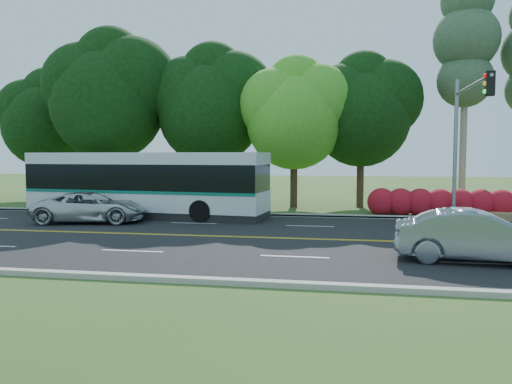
% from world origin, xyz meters
% --- Properties ---
extents(ground, '(120.00, 120.00, 0.00)m').
position_xyz_m(ground, '(0.00, 0.00, 0.00)').
color(ground, '#30501A').
rests_on(ground, ground).
extents(road, '(60.00, 14.00, 0.02)m').
position_xyz_m(road, '(0.00, 0.00, 0.01)').
color(road, black).
rests_on(road, ground).
extents(curb_north, '(60.00, 0.30, 0.15)m').
position_xyz_m(curb_north, '(0.00, 7.15, 0.07)').
color(curb_north, '#ABA49A').
rests_on(curb_north, ground).
extents(curb_south, '(60.00, 0.30, 0.15)m').
position_xyz_m(curb_south, '(0.00, -7.15, 0.07)').
color(curb_south, '#ABA49A').
rests_on(curb_south, ground).
extents(grass_verge, '(60.00, 4.00, 0.10)m').
position_xyz_m(grass_verge, '(0.00, 9.00, 0.05)').
color(grass_verge, '#30501A').
rests_on(grass_verge, ground).
extents(lane_markings, '(57.60, 13.82, 0.00)m').
position_xyz_m(lane_markings, '(-0.09, 0.00, 0.02)').
color(lane_markings, gold).
rests_on(lane_markings, road).
extents(tree_row, '(44.70, 9.10, 13.84)m').
position_xyz_m(tree_row, '(-5.15, 12.13, 6.73)').
color(tree_row, '#322416').
rests_on(tree_row, ground).
extents(bougainvillea_hedge, '(9.50, 2.25, 1.50)m').
position_xyz_m(bougainvillea_hedge, '(7.18, 8.15, 0.72)').
color(bougainvillea_hedge, '#A00D17').
rests_on(bougainvillea_hedge, ground).
extents(traffic_signal, '(0.42, 6.10, 7.00)m').
position_xyz_m(traffic_signal, '(6.49, 5.40, 4.67)').
color(traffic_signal, gray).
rests_on(traffic_signal, ground).
extents(transit_bus, '(13.08, 4.13, 3.37)m').
position_xyz_m(transit_bus, '(-9.28, 5.59, 1.69)').
color(transit_bus, silver).
rests_on(transit_bus, road).
extents(sedan, '(4.96, 2.20, 1.58)m').
position_xyz_m(sedan, '(5.01, -3.35, 0.81)').
color(sedan, slate).
rests_on(sedan, road).
extents(suv, '(5.63, 3.41, 1.46)m').
position_xyz_m(suv, '(-10.98, 2.91, 0.75)').
color(suv, silver).
rests_on(suv, road).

